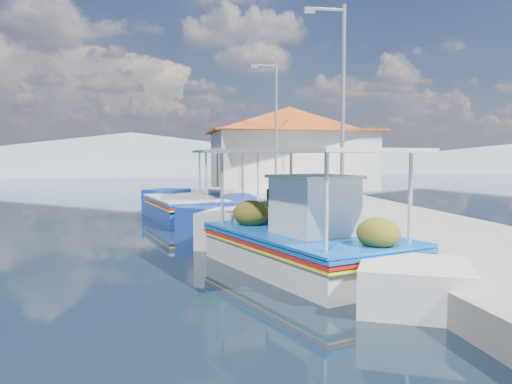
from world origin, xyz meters
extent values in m
plane|color=black|center=(0.00, 0.00, 0.00)|extent=(160.00, 160.00, 0.00)
cube|color=gray|center=(5.90, 6.00, 0.25)|extent=(5.00, 44.00, 0.50)
cylinder|color=#A5A8AD|center=(3.80, -3.00, 0.65)|extent=(0.20, 0.20, 0.30)
cylinder|color=#A5A8AD|center=(3.80, 2.00, 0.65)|extent=(0.20, 0.20, 0.30)
cylinder|color=#A5A8AD|center=(3.80, 8.00, 0.65)|extent=(0.20, 0.20, 0.30)
cylinder|color=#A5A8AD|center=(3.80, 14.00, 0.65)|extent=(0.20, 0.20, 0.30)
cube|color=silver|center=(2.41, -1.99, 0.23)|extent=(3.69, 5.06, 1.00)
cube|color=silver|center=(3.42, 0.85, 0.36)|extent=(2.21, 2.21, 1.10)
cube|color=silver|center=(1.44, -4.74, 0.23)|extent=(2.15, 2.15, 0.94)
cube|color=blue|center=(2.41, -1.99, 0.69)|extent=(3.80, 5.21, 0.06)
cube|color=red|center=(2.41, -1.99, 0.61)|extent=(3.80, 5.21, 0.05)
cube|color=#FCF91C|center=(2.41, -1.99, 0.53)|extent=(3.80, 5.21, 0.04)
cube|color=blue|center=(2.41, -1.99, 0.76)|extent=(3.81, 5.17, 0.05)
cube|color=brown|center=(2.41, -1.99, 0.73)|extent=(3.49, 4.91, 0.05)
cube|color=silver|center=(2.31, -2.29, 1.31)|extent=(1.65, 1.71, 1.15)
cube|color=silver|center=(2.31, -2.29, 1.91)|extent=(1.79, 1.84, 0.06)
cylinder|color=beige|center=(2.18, 0.12, 1.57)|extent=(0.07, 0.07, 1.68)
cylinder|color=beige|center=(3.92, -0.50, 1.57)|extent=(0.07, 0.07, 1.68)
cylinder|color=beige|center=(0.91, -3.48, 1.57)|extent=(0.07, 0.07, 1.68)
cylinder|color=beige|center=(2.65, -4.10, 1.57)|extent=(0.07, 0.07, 1.68)
cube|color=silver|center=(2.41, -1.99, 2.41)|extent=(3.80, 5.09, 0.07)
ellipsoid|color=#4A4B14|center=(2.51, -0.47, 1.03)|extent=(0.80, 0.88, 0.60)
ellipsoid|color=#4A4B14|center=(3.38, -0.22, 0.98)|extent=(0.67, 0.74, 0.50)
ellipsoid|color=#4A4B14|center=(1.98, -3.84, 1.00)|extent=(0.71, 0.78, 0.53)
sphere|color=#E24507|center=(3.61, -1.75, 1.52)|extent=(0.42, 0.42, 0.42)
cube|color=silver|center=(1.77, 6.22, 0.23)|extent=(2.13, 3.96, 1.01)
cube|color=silver|center=(1.78, 8.88, 0.36)|extent=(2.16, 2.16, 1.12)
cube|color=silver|center=(1.77, 3.65, 0.23)|extent=(2.10, 2.10, 0.96)
cube|color=blue|center=(1.77, 6.22, 0.70)|extent=(2.20, 4.08, 0.06)
cube|color=red|center=(1.77, 6.22, 0.62)|extent=(2.20, 4.08, 0.05)
cube|color=#FCF91C|center=(1.77, 6.22, 0.54)|extent=(2.20, 4.08, 0.04)
cube|color=navy|center=(1.77, 6.22, 0.78)|extent=(2.22, 4.04, 0.05)
cube|color=brown|center=(1.77, 6.22, 0.74)|extent=(1.96, 3.88, 0.05)
cylinder|color=beige|center=(0.93, 7.88, 1.59)|extent=(0.07, 0.07, 1.70)
cylinder|color=beige|center=(2.63, 7.88, 1.59)|extent=(0.07, 0.07, 1.70)
cylinder|color=beige|center=(0.92, 4.56, 1.59)|extent=(0.07, 0.07, 1.70)
cylinder|color=beige|center=(2.62, 4.56, 1.59)|extent=(0.07, 0.07, 1.70)
cube|color=#0D431C|center=(1.77, 6.22, 2.44)|extent=(2.24, 3.96, 0.07)
cube|color=navy|center=(0.26, 6.21, 0.24)|extent=(2.85, 4.16, 1.05)
cube|color=navy|center=(0.87, 8.66, 0.38)|extent=(1.98, 1.98, 1.17)
cube|color=navy|center=(-0.33, 3.82, 0.24)|extent=(1.92, 1.92, 1.00)
cube|color=blue|center=(0.26, 6.21, 0.73)|extent=(2.94, 4.28, 0.07)
cube|color=red|center=(0.26, 6.21, 0.64)|extent=(2.94, 4.28, 0.06)
cube|color=#FCF91C|center=(0.26, 6.21, 0.57)|extent=(2.94, 4.28, 0.04)
cube|color=silver|center=(0.26, 6.21, 0.81)|extent=(2.95, 4.25, 0.06)
cube|color=brown|center=(0.26, 6.21, 0.78)|extent=(2.68, 4.04, 0.06)
cube|color=white|center=(6.20, 15.00, 2.00)|extent=(8.00, 6.00, 3.00)
cube|color=#BA4619|center=(6.20, 15.00, 3.55)|extent=(8.64, 6.48, 0.10)
pyramid|color=#BA4619|center=(6.20, 15.00, 4.20)|extent=(10.49, 10.49, 1.40)
cube|color=brown|center=(2.22, 14.00, 1.50)|extent=(0.06, 1.00, 2.00)
cube|color=blue|center=(2.22, 16.50, 2.10)|extent=(0.06, 1.20, 0.90)
cylinder|color=#A5A8AD|center=(4.60, 2.00, 3.50)|extent=(0.12, 0.12, 6.00)
cylinder|color=#A5A8AD|center=(4.10, 2.00, 6.35)|extent=(1.00, 0.08, 0.08)
cube|color=#A5A8AD|center=(3.60, 2.00, 6.30)|extent=(0.30, 0.14, 0.14)
cylinder|color=#A5A8AD|center=(4.60, 11.00, 3.50)|extent=(0.12, 0.12, 6.00)
cylinder|color=#A5A8AD|center=(4.10, 11.00, 6.35)|extent=(1.00, 0.08, 0.08)
cube|color=#A5A8AD|center=(3.60, 11.00, 6.30)|extent=(0.30, 0.14, 0.14)
cone|color=gray|center=(-5.00, 56.00, 2.45)|extent=(96.00, 96.00, 5.50)
cone|color=gray|center=(25.00, 56.00, 1.60)|extent=(76.80, 76.80, 3.80)
cone|color=gray|center=(50.00, 56.00, 1.80)|extent=(89.60, 89.60, 4.20)
camera|label=1|loc=(-0.27, -11.75, 2.34)|focal=35.49mm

